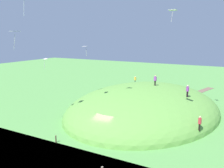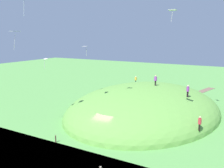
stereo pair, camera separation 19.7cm
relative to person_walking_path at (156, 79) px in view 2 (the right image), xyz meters
name	(u,v)px [view 2 (the right image)]	position (x,y,z in m)	size (l,w,h in m)	color
ground_plane	(105,134)	(-13.66, 1.60, -4.97)	(160.00, 160.00, 0.00)	#559346
grass_hill	(144,110)	(-1.92, 1.09, -4.97)	(30.50, 23.11, 7.91)	#5F9940
dirt_path	(198,93)	(15.20, -4.25, -4.95)	(14.56, 1.51, 0.04)	brown
person_walking_path	(156,79)	(0.00, 0.00, 0.00)	(0.60, 0.60, 1.72)	black
person_with_child	(188,89)	(-2.37, -5.76, -0.66)	(0.57, 0.57, 1.79)	black
person_on_hilltop	(136,79)	(8.21, 7.12, -1.86)	(0.61, 0.61, 1.60)	black
person_watching_kites	(200,122)	(-9.15, -8.73, -2.91)	(0.55, 0.55, 1.82)	black
kite_0	(172,11)	(-10.64, -5.31, 9.71)	(0.69, 0.94, 1.32)	white
kite_1	(15,32)	(-17.67, 11.63, 7.42)	(1.14, 0.85, 2.20)	white
kite_7	(85,47)	(-11.01, 6.16, 5.55)	(0.91, 0.75, 1.34)	white
kite_8	(45,60)	(-14.26, 10.27, 3.94)	(0.72, 0.84, 1.37)	silver
mooring_post	(56,139)	(-18.35, 5.32, -4.55)	(0.14, 0.14, 0.84)	brown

